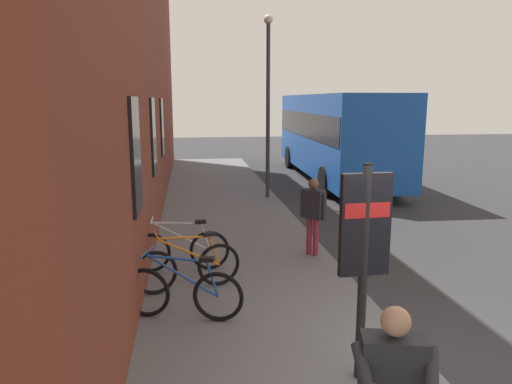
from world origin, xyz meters
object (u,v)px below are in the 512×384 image
bicycle_by_door (182,293)px  street_lamp (268,93)px  transit_info_sign (365,239)px  pedestrian_by_facade (313,209)px  bicycle_under_window (188,267)px  city_bus (334,131)px  bicycle_nearest_sign (181,250)px

bicycle_by_door → street_lamp: street_lamp is taller
transit_info_sign → pedestrian_by_facade: 4.29m
bicycle_under_window → transit_info_sign: (-2.75, -1.87, 1.21)m
city_bus → street_lamp: (-3.70, 3.30, 1.45)m
bicycle_under_window → pedestrian_by_facade: bearing=-59.5°
bicycle_nearest_sign → transit_info_sign: size_ratio=0.74×
bicycle_under_window → bicycle_nearest_sign: same height
bicycle_by_door → transit_info_sign: bearing=-131.2°
city_bus → street_lamp: size_ratio=1.92×
transit_info_sign → street_lamp: 10.08m
city_bus → pedestrian_by_facade: bearing=160.4°
bicycle_under_window → street_lamp: street_lamp is taller
bicycle_nearest_sign → pedestrian_by_facade: size_ratio=1.15×
bicycle_under_window → bicycle_nearest_sign: 0.91m
bicycle_by_door → transit_info_sign: size_ratio=0.72×
transit_info_sign → street_lamp: (9.93, -0.64, 1.65)m
transit_info_sign → city_bus: size_ratio=0.23×
bicycle_by_door → bicycle_nearest_sign: (1.94, 0.04, 0.00)m
city_bus → street_lamp: street_lamp is taller
transit_info_sign → pedestrian_by_facade: transit_info_sign is taller
bicycle_nearest_sign → street_lamp: (6.28, -2.64, 2.86)m
city_bus → pedestrian_by_facade: 10.05m
bicycle_under_window → transit_info_sign: transit_info_sign is taller
bicycle_under_window → bicycle_nearest_sign: bearing=8.1°
pedestrian_by_facade → city_bus: bearing=-19.6°
bicycle_by_door → bicycle_nearest_sign: bearing=1.3°
pedestrian_by_facade → bicycle_nearest_sign: bearing=102.0°
transit_info_sign → city_bus: city_bus is taller
pedestrian_by_facade → street_lamp: 6.18m
bicycle_under_window → pedestrian_by_facade: size_ratio=1.13×
city_bus → street_lamp: 5.16m
bicycle_under_window → pedestrian_by_facade: 2.89m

